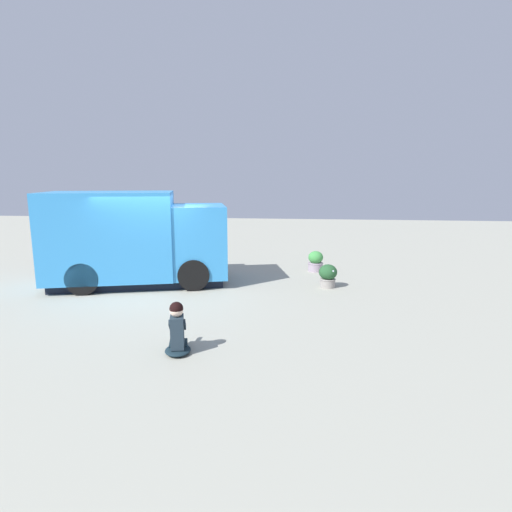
{
  "coord_description": "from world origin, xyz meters",
  "views": [
    {
      "loc": [
        -3.95,
        10.62,
        2.95
      ],
      "look_at": [
        -2.72,
        -0.22,
        0.9
      ],
      "focal_mm": 29.1,
      "sensor_mm": 36.0,
      "label": 1
    }
  ],
  "objects": [
    {
      "name": "planter_flowering_near",
      "position": [
        -4.66,
        -0.56,
        0.34
      ],
      "size": [
        0.5,
        0.5,
        0.64
      ],
      "color": "gray",
      "rests_on": "ground_plane"
    },
    {
      "name": "planter_flowering_far",
      "position": [
        -4.38,
        -2.56,
        0.32
      ],
      "size": [
        0.49,
        0.49,
        0.65
      ],
      "color": "gray",
      "rests_on": "ground_plane"
    },
    {
      "name": "food_truck",
      "position": [
        0.68,
        -0.35,
        1.25
      ],
      "size": [
        5.18,
        3.32,
        2.58
      ],
      "color": "#338ED5",
      "rests_on": "ground_plane"
    },
    {
      "name": "person_customer",
      "position": [
        -1.87,
        4.12,
        0.38
      ],
      "size": [
        0.56,
        0.78,
        0.91
      ],
      "color": "#15252E",
      "rests_on": "ground_plane"
    },
    {
      "name": "ground_plane",
      "position": [
        0.0,
        0.0,
        0.0
      ],
      "size": [
        40.0,
        40.0,
        0.0
      ],
      "primitive_type": "plane",
      "color": "#9F9F8F"
    }
  ]
}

